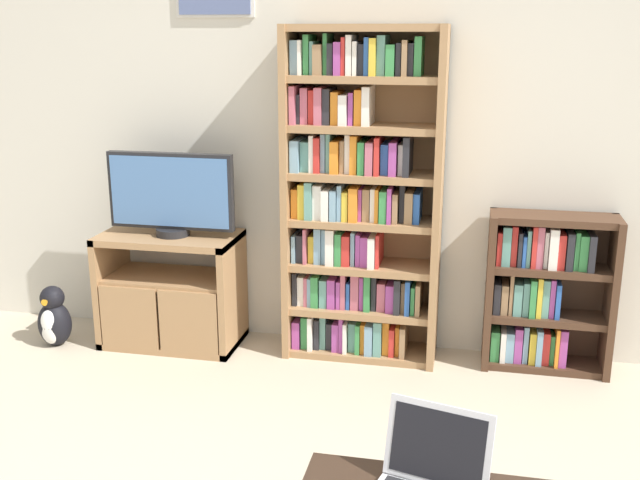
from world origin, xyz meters
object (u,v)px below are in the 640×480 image
Objects in this scene: tv_stand at (171,290)px; penguin_figurine at (54,319)px; bookshelf_short at (543,291)px; bookshelf_tall at (357,202)px; television at (171,194)px.

tv_stand is 2.17× the size of penguin_figurine.
bookshelf_short is 2.62m from penguin_figurine.
bookshelf_short reaches higher than penguin_figurine.
penguin_figurine is (-2.60, -0.28, -0.25)m from bookshelf_short.
television is at bearing -174.70° from bookshelf_tall.
television is 0.97m from penguin_figurine.
television is 0.40× the size of bookshelf_tall.
tv_stand is at bearing 14.95° from penguin_figurine.
bookshelf_short is at bearing 6.26° from penguin_figurine.
tv_stand is 1.98m from bookshelf_short.
television is 2.00× the size of penguin_figurine.
bookshelf_short is (0.96, 0.03, -0.43)m from bookshelf_tall.
tv_stand is at bearing -174.88° from bookshelf_tall.
television is at bearing 14.23° from penguin_figurine.
bookshelf_short is 2.36× the size of penguin_figurine.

